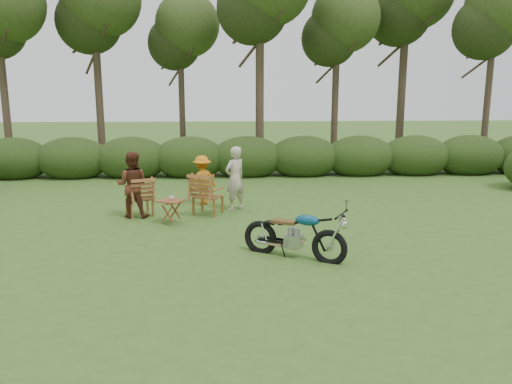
{
  "coord_description": "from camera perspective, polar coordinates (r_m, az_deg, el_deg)",
  "views": [
    {
      "loc": [
        -0.7,
        -8.33,
        2.96
      ],
      "look_at": [
        -0.12,
        1.68,
        0.9
      ],
      "focal_mm": 35.0,
      "sensor_mm": 36.0,
      "label": 1
    }
  ],
  "objects": [
    {
      "name": "adult_b",
      "position": [
        12.2,
        -13.79,
        -2.78
      ],
      "size": [
        0.79,
        0.64,
        1.55
      ],
      "primitive_type": "imported",
      "rotation": [
        0.0,
        0.0,
        3.07
      ],
      "color": "#512617",
      "rests_on": "ground"
    },
    {
      "name": "lawn_chair_left",
      "position": [
        12.33,
        -13.11,
        -2.59
      ],
      "size": [
        0.87,
        0.87,
        0.95
      ],
      "primitive_type": null,
      "rotation": [
        0.0,
        0.0,
        3.59
      ],
      "color": "brown",
      "rests_on": "ground"
    },
    {
      "name": "ground",
      "position": [
        8.86,
        1.4,
        -7.89
      ],
      "size": [
        80.0,
        80.0,
        0.0
      ],
      "primitive_type": "plane",
      "color": "#35531B",
      "rests_on": "ground"
    },
    {
      "name": "side_table",
      "position": [
        11.37,
        -9.65,
        -2.26
      ],
      "size": [
        0.65,
        0.61,
        0.54
      ],
      "primitive_type": null,
      "rotation": [
        0.0,
        0.0,
        -0.43
      ],
      "color": "brown",
      "rests_on": "ground"
    },
    {
      "name": "tree_line",
      "position": [
        18.12,
        0.49,
        14.28
      ],
      "size": [
        22.52,
        11.62,
        8.14
      ],
      "color": "#332A1C",
      "rests_on": "ground"
    },
    {
      "name": "cup",
      "position": [
        11.34,
        -9.63,
        -0.66
      ],
      "size": [
        0.15,
        0.15,
        0.09
      ],
      "primitive_type": "imported",
      "rotation": [
        0.0,
        0.0,
        -0.29
      ],
      "color": "beige",
      "rests_on": "side_table"
    },
    {
      "name": "child",
      "position": [
        13.23,
        -6.11,
        -1.4
      ],
      "size": [
        0.96,
        0.86,
        1.29
      ],
      "primitive_type": "imported",
      "rotation": [
        0.0,
        0.0,
        3.74
      ],
      "color": "orange",
      "rests_on": "ground"
    },
    {
      "name": "motorcycle",
      "position": [
        9.1,
        4.31,
        -7.39
      ],
      "size": [
        1.97,
        1.55,
        1.07
      ],
      "primitive_type": null,
      "rotation": [
        0.0,
        0.0,
        -0.52
      ],
      "color": "#0B6B97",
      "rests_on": "ground"
    },
    {
      "name": "adult_a",
      "position": [
        12.56,
        -2.4,
        -2.04
      ],
      "size": [
        0.69,
        0.67,
        1.6
      ],
      "primitive_type": "imported",
      "rotation": [
        0.0,
        0.0,
        3.83
      ],
      "color": "#B8AD97",
      "rests_on": "ground"
    },
    {
      "name": "lawn_chair_right",
      "position": [
        12.2,
        -5.49,
        -2.49
      ],
      "size": [
        0.93,
        0.93,
        1.02
      ],
      "primitive_type": null,
      "rotation": [
        0.0,
        0.0,
        2.71
      ],
      "color": "brown",
      "rests_on": "ground"
    }
  ]
}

